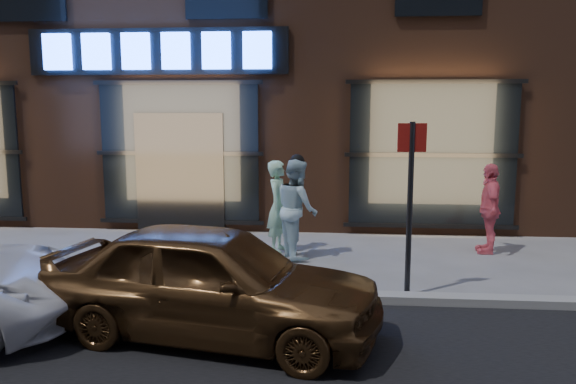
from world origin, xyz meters
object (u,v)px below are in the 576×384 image
Objects in this scene: gold_sedan at (212,281)px; sign_post at (410,192)px; passerby at (489,208)px; man_cap at (297,208)px; man_bowtie at (279,206)px.

sign_post is at bearing -45.25° from gold_sedan.
passerby is at bearing 50.73° from sign_post.
passerby is (3.30, 0.58, -0.06)m from man_cap.
man_bowtie is at bearing -80.88° from passerby.
gold_sedan is at bearing -174.39° from man_bowtie.
passerby reaches higher than gold_sedan.
passerby is 0.67× the size of sign_post.
man_bowtie is at bearing 127.51° from sign_post.
man_bowtie is at bearing 22.30° from man_cap.
passerby is 5.64m from gold_sedan.
sign_post is (1.62, -1.83, 0.58)m from man_cap.
sign_post is at bearing -29.19° from passerby.
man_cap reaches higher than gold_sedan.
passerby is at bearing -75.43° from man_bowtie.
passerby is 3.01m from sign_post.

